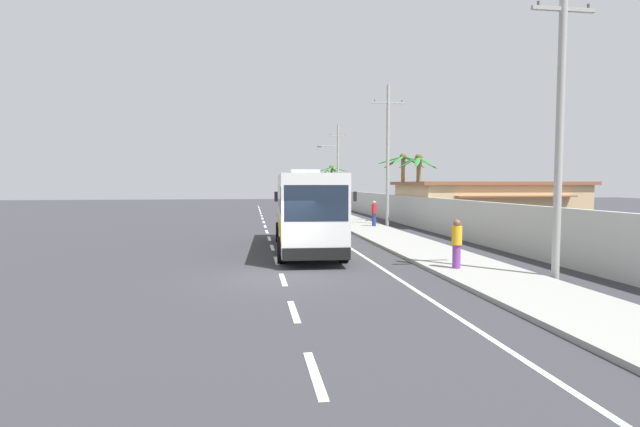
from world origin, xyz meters
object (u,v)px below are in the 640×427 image
object	(u,v)px
utility_pole_nearest	(560,115)
palm_second	(332,176)
pedestrian_midwalk	(457,243)
utility_pole_mid	(388,153)
motorcycle_beside_bus	(333,220)
coach_bus_foreground	(306,208)
roadside_building	(487,203)
palm_nearest	(403,172)
palm_third	(418,176)
pedestrian_near_kerb	(374,213)
utility_pole_far	(337,165)

from	to	relation	value
utility_pole_nearest	palm_second	bearing A→B (deg)	90.33
pedestrian_midwalk	palm_second	bearing A→B (deg)	-25.15
pedestrian_midwalk	utility_pole_mid	xyz separation A→B (m)	(2.72, 17.92, 4.28)
motorcycle_beside_bus	coach_bus_foreground	bearing A→B (deg)	-107.21
pedestrian_midwalk	utility_pole_nearest	bearing A→B (deg)	-146.57
motorcycle_beside_bus	palm_second	world-z (taller)	palm_second
coach_bus_foreground	pedestrian_midwalk	world-z (taller)	coach_bus_foreground
coach_bus_foreground	utility_pole_mid	distance (m)	13.99
coach_bus_foreground	palm_second	xyz separation A→B (m)	(6.89, 33.33, 2.03)
motorcycle_beside_bus	utility_pole_nearest	world-z (taller)	utility_pole_nearest
coach_bus_foreground	motorcycle_beside_bus	size ratio (longest dim) A/B	5.56
coach_bus_foreground	utility_pole_nearest	world-z (taller)	utility_pole_nearest
motorcycle_beside_bus	roadside_building	distance (m)	12.41
palm_nearest	palm_third	xyz separation A→B (m)	(0.13, -3.26, -0.36)
palm_nearest	palm_second	world-z (taller)	palm_nearest
pedestrian_near_kerb	palm_second	xyz separation A→B (m)	(0.93, 23.18, 2.93)
utility_pole_far	palm_third	distance (m)	20.31
palm_second	pedestrian_near_kerb	bearing A→B (deg)	-92.30
coach_bus_foreground	utility_pole_far	distance (m)	32.12
utility_pole_nearest	roadside_building	size ratio (longest dim) A/B	0.80
roadside_building	pedestrian_near_kerb	bearing A→B (deg)	-171.40
utility_pole_far	palm_second	size ratio (longest dim) A/B	1.85
utility_pole_mid	palm_nearest	bearing A→B (deg)	54.04
utility_pole_nearest	utility_pole_far	xyz separation A→B (m)	(0.04, 39.39, -0.10)
coach_bus_foreground	roadside_building	world-z (taller)	coach_bus_foreground
utility_pole_mid	utility_pole_far	distance (m)	19.69
palm_second	palm_third	size ratio (longest dim) A/B	1.00
coach_bus_foreground	utility_pole_nearest	size ratio (longest dim) A/B	1.07
palm_nearest	roadside_building	xyz separation A→B (m)	(5.73, -2.75, -2.40)
coach_bus_foreground	pedestrian_midwalk	size ratio (longest dim) A/B	6.35
motorcycle_beside_bus	pedestrian_near_kerb	xyz separation A→B (m)	(3.07, 0.79, 0.43)
utility_pole_far	utility_pole_nearest	bearing A→B (deg)	-90.06
utility_pole_nearest	palm_nearest	size ratio (longest dim) A/B	1.86
utility_pole_far	palm_third	size ratio (longest dim) A/B	1.85
pedestrian_near_kerb	roadside_building	bearing A→B (deg)	-28.24
utility_pole_nearest	palm_nearest	bearing A→B (deg)	84.39
coach_bus_foreground	palm_third	distance (m)	14.63
pedestrian_midwalk	palm_third	world-z (taller)	palm_third
pedestrian_near_kerb	coach_bus_foreground	bearing A→B (deg)	-157.29
utility_pole_far	palm_third	world-z (taller)	utility_pole_far
palm_nearest	motorcycle_beside_bus	bearing A→B (deg)	-142.63
motorcycle_beside_bus	pedestrian_midwalk	size ratio (longest dim) A/B	1.14
utility_pole_mid	palm_third	distance (m)	2.76
palm_nearest	palm_second	bearing A→B (deg)	97.33
motorcycle_beside_bus	utility_pole_mid	distance (m)	6.76
utility_pole_mid	palm_second	distance (m)	21.92
coach_bus_foreground	palm_nearest	xyz separation A→B (m)	(9.34, 14.28, 2.08)
coach_bus_foreground	palm_third	world-z (taller)	palm_third
coach_bus_foreground	palm_third	bearing A→B (deg)	49.31
roadside_building	motorcycle_beside_bus	bearing A→B (deg)	-169.89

